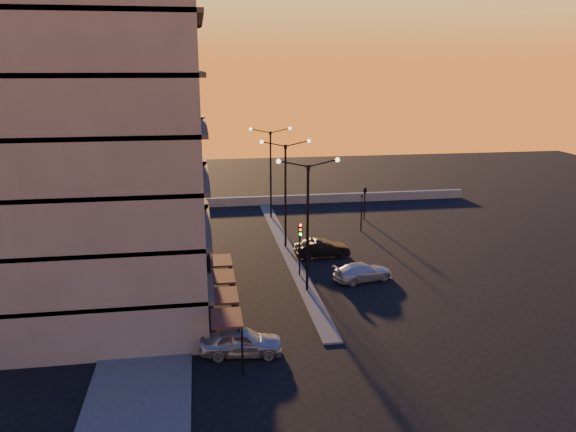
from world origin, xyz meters
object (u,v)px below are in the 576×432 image
at_px(car_hatchback, 242,341).
at_px(car_sedan, 322,248).
at_px(car_wagon, 363,272).
at_px(traffic_light_main, 300,240).
at_px(streetlamp_mid, 285,185).

relative_size(car_hatchback, car_sedan, 1.00).
bearing_deg(car_wagon, traffic_light_main, 58.08).
bearing_deg(traffic_light_main, car_wagon, -17.61).
relative_size(car_sedan, car_wagon, 1.00).
distance_m(traffic_light_main, car_hatchback, 12.51).
bearing_deg(streetlamp_mid, traffic_light_main, -90.00).
bearing_deg(car_hatchback, car_sedan, -21.05).
height_order(streetlamp_mid, car_hatchback, streetlamp_mid).
distance_m(streetlamp_mid, traffic_light_main, 7.62).
xyz_separation_m(car_sedan, car_wagon, (1.88, -5.66, -0.09)).
bearing_deg(car_wagon, car_hatchback, 120.56).
relative_size(streetlamp_mid, car_sedan, 2.09).
distance_m(streetlamp_mid, car_wagon, 10.86).
height_order(streetlamp_mid, car_wagon, streetlamp_mid).
bearing_deg(car_hatchback, car_wagon, -39.02).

